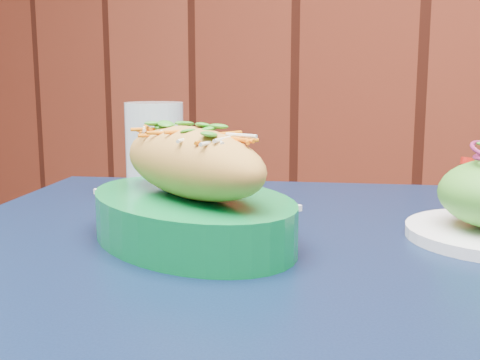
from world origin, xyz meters
The scene contains 3 objects.
cafe_table centered at (-0.20, 1.76, 0.66)m, with size 1.05×1.05×0.75m.
banh_mi_basket centered at (-0.31, 1.74, 0.80)m, with size 0.33×0.28×0.13m.
water_glass centered at (-0.50, 1.91, 0.82)m, with size 0.08×0.08×0.13m, color silver.
Camera 1 is at (0.05, 1.24, 0.92)m, focal length 45.00 mm.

